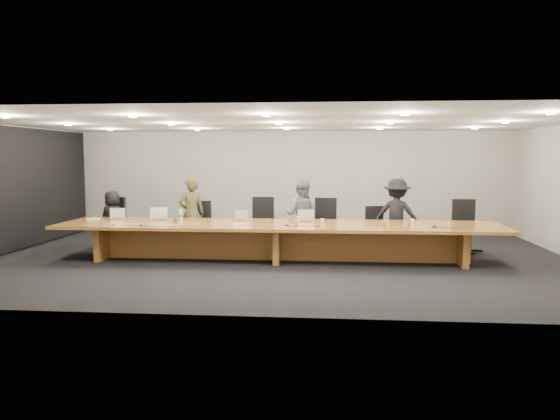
# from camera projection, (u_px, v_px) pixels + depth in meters

# --- Properties ---
(ground) EXTENTS (12.00, 12.00, 0.00)m
(ground) POSITION_uv_depth(u_px,v_px,m) (279.00, 260.00, 11.20)
(ground) COLOR black
(ground) RESTS_ON ground
(back_wall) EXTENTS (12.00, 0.02, 2.80)m
(back_wall) POSITION_uv_depth(u_px,v_px,m) (292.00, 183.00, 15.03)
(back_wall) COLOR silver
(back_wall) RESTS_ON ground
(left_wall_panel) EXTENTS (0.08, 7.84, 2.74)m
(left_wall_panel) POSITION_uv_depth(u_px,v_px,m) (1.00, 192.00, 11.60)
(left_wall_panel) COLOR black
(left_wall_panel) RESTS_ON ground
(conference_table) EXTENTS (9.00, 1.80, 0.75)m
(conference_table) POSITION_uv_depth(u_px,v_px,m) (279.00, 235.00, 11.15)
(conference_table) COLOR #91581F
(conference_table) RESTS_ON ground
(chair_far_left) EXTENTS (0.75, 0.75, 1.19)m
(chair_far_left) POSITION_uv_depth(u_px,v_px,m) (110.00, 222.00, 12.80)
(chair_far_left) COLOR black
(chair_far_left) RESTS_ON ground
(chair_left) EXTENTS (0.57, 0.57, 1.11)m
(chair_left) POSITION_uv_depth(u_px,v_px,m) (199.00, 224.00, 12.61)
(chair_left) COLOR black
(chair_left) RESTS_ON ground
(chair_mid_left) EXTENTS (0.62, 0.62, 1.21)m
(chair_mid_left) POSITION_uv_depth(u_px,v_px,m) (262.00, 223.00, 12.49)
(chair_mid_left) COLOR black
(chair_mid_left) RESTS_ON ground
(chair_mid_right) EXTENTS (0.73, 0.73, 1.20)m
(chair_mid_right) POSITION_uv_depth(u_px,v_px,m) (323.00, 223.00, 12.39)
(chair_mid_right) COLOR black
(chair_mid_right) RESTS_ON ground
(chair_right) EXTENTS (0.63, 0.63, 1.01)m
(chair_right) POSITION_uv_depth(u_px,v_px,m) (377.00, 228.00, 12.27)
(chair_right) COLOR black
(chair_right) RESTS_ON ground
(chair_far_right) EXTENTS (0.64, 0.64, 1.19)m
(chair_far_right) POSITION_uv_depth(u_px,v_px,m) (465.00, 226.00, 12.04)
(chair_far_right) COLOR black
(chair_far_right) RESTS_ON ground
(person_a) EXTENTS (0.72, 0.55, 1.32)m
(person_a) POSITION_uv_depth(u_px,v_px,m) (113.00, 219.00, 12.75)
(person_a) COLOR black
(person_a) RESTS_ON ground
(person_b) EXTENTS (0.70, 0.58, 1.64)m
(person_b) POSITION_uv_depth(u_px,v_px,m) (191.00, 214.00, 12.43)
(person_b) COLOR #3B3820
(person_b) RESTS_ON ground
(person_c) EXTENTS (0.91, 0.79, 1.59)m
(person_c) POSITION_uv_depth(u_px,v_px,m) (302.00, 215.00, 12.34)
(person_c) COLOR slate
(person_c) RESTS_ON ground
(person_d) EXTENTS (1.16, 0.83, 1.63)m
(person_d) POSITION_uv_depth(u_px,v_px,m) (397.00, 215.00, 12.16)
(person_d) COLOR black
(person_d) RESTS_ON ground
(laptop_a) EXTENTS (0.38, 0.33, 0.25)m
(laptop_a) POSITION_uv_depth(u_px,v_px,m) (118.00, 214.00, 11.83)
(laptop_a) COLOR #B5A98A
(laptop_a) RESTS_ON conference_table
(laptop_b) EXTENTS (0.45, 0.40, 0.29)m
(laptop_b) POSITION_uv_depth(u_px,v_px,m) (159.00, 214.00, 11.64)
(laptop_b) COLOR #B7AC8C
(laptop_b) RESTS_ON conference_table
(laptop_c) EXTENTS (0.31, 0.23, 0.23)m
(laptop_c) POSITION_uv_depth(u_px,v_px,m) (241.00, 215.00, 11.59)
(laptop_c) COLOR #B8AC8D
(laptop_c) RESTS_ON conference_table
(laptop_d) EXTENTS (0.34, 0.25, 0.26)m
(laptop_d) POSITION_uv_depth(u_px,v_px,m) (306.00, 216.00, 11.35)
(laptop_d) COLOR #C1AF94
(laptop_d) RESTS_ON conference_table
(water_bottle) EXTENTS (0.08, 0.08, 0.25)m
(water_bottle) POSITION_uv_depth(u_px,v_px,m) (181.00, 216.00, 11.45)
(water_bottle) COLOR silver
(water_bottle) RESTS_ON conference_table
(amber_mug) EXTENTS (0.10, 0.10, 0.09)m
(amber_mug) POSITION_uv_depth(u_px,v_px,m) (175.00, 220.00, 11.30)
(amber_mug) COLOR brown
(amber_mug) RESTS_ON conference_table
(paper_cup_near) EXTENTS (0.09, 0.09, 0.09)m
(paper_cup_near) POSITION_uv_depth(u_px,v_px,m) (323.00, 221.00, 11.18)
(paper_cup_near) COLOR white
(paper_cup_near) RESTS_ON conference_table
(paper_cup_far) EXTENTS (0.08, 0.08, 0.09)m
(paper_cup_far) POSITION_uv_depth(u_px,v_px,m) (413.00, 221.00, 11.18)
(paper_cup_far) COLOR white
(paper_cup_far) RESTS_ON conference_table
(notepad) EXTENTS (0.28, 0.24, 0.02)m
(notepad) POSITION_uv_depth(u_px,v_px,m) (93.00, 219.00, 11.86)
(notepad) COLOR white
(notepad) RESTS_ON conference_table
(lime_gadget) EXTENTS (0.17, 0.13, 0.02)m
(lime_gadget) POSITION_uv_depth(u_px,v_px,m) (93.00, 218.00, 11.87)
(lime_gadget) COLOR #65C634
(lime_gadget) RESTS_ON notepad
(av_box) EXTENTS (0.27, 0.23, 0.03)m
(av_box) POSITION_uv_depth(u_px,v_px,m) (109.00, 224.00, 10.96)
(av_box) COLOR silver
(av_box) RESTS_ON conference_table
(mic_left) EXTENTS (0.14, 0.14, 0.03)m
(mic_left) POSITION_uv_depth(u_px,v_px,m) (141.00, 225.00, 10.77)
(mic_left) COLOR black
(mic_left) RESTS_ON conference_table
(mic_center) EXTENTS (0.12, 0.12, 0.03)m
(mic_center) POSITION_uv_depth(u_px,v_px,m) (287.00, 225.00, 10.78)
(mic_center) COLOR black
(mic_center) RESTS_ON conference_table
(mic_right) EXTENTS (0.15, 0.15, 0.03)m
(mic_right) POSITION_uv_depth(u_px,v_px,m) (435.00, 227.00, 10.50)
(mic_right) COLOR black
(mic_right) RESTS_ON conference_table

